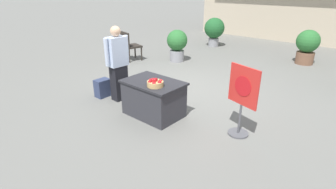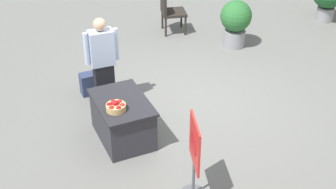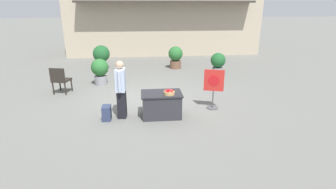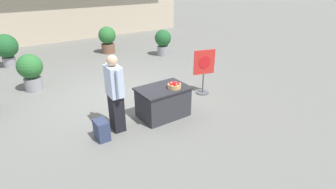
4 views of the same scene
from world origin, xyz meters
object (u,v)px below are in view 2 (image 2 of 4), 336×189
(apple_basket, at_px, (116,106))
(backpack, at_px, (90,84))
(patio_chair, at_px, (170,10))
(potted_plant_near_left, at_px, (236,21))
(person_visitor, at_px, (103,62))
(poster_board, at_px, (194,157))
(display_table, at_px, (123,120))

(apple_basket, xyz_separation_m, backpack, (-1.77, 0.05, -0.57))
(patio_chair, distance_m, potted_plant_near_left, 1.64)
(person_visitor, distance_m, potted_plant_near_left, 3.55)
(apple_basket, relative_size, poster_board, 0.24)
(person_visitor, relative_size, potted_plant_near_left, 1.56)
(display_table, relative_size, patio_chair, 1.18)
(potted_plant_near_left, bearing_deg, patio_chair, -141.72)
(potted_plant_near_left, bearing_deg, apple_basket, -56.11)
(poster_board, bearing_deg, patio_chair, -94.58)
(display_table, height_order, person_visitor, person_visitor)
(backpack, relative_size, patio_chair, 0.43)
(apple_basket, height_order, potted_plant_near_left, potted_plant_near_left)
(person_visitor, bearing_deg, apple_basket, -6.28)
(backpack, bearing_deg, display_table, 3.90)
(display_table, height_order, apple_basket, apple_basket)
(backpack, xyz_separation_m, patio_chair, (-1.93, 2.53, 0.35))
(display_table, relative_size, poster_board, 0.94)
(person_visitor, bearing_deg, display_table, -0.00)
(apple_basket, bearing_deg, poster_board, 22.55)
(backpack, xyz_separation_m, potted_plant_near_left, (-0.64, 3.54, 0.40))
(display_table, distance_m, patio_chair, 4.26)
(potted_plant_near_left, bearing_deg, display_table, -57.25)
(poster_board, xyz_separation_m, patio_chair, (-5.15, 1.98, -0.12))
(apple_basket, xyz_separation_m, potted_plant_near_left, (-2.42, 3.60, -0.17))
(person_visitor, relative_size, backpack, 3.96)
(apple_basket, distance_m, poster_board, 1.57)
(display_table, bearing_deg, patio_chair, 145.28)
(patio_chair, bearing_deg, display_table, -110.63)
(person_visitor, xyz_separation_m, poster_board, (2.79, 0.38, -0.16))
(potted_plant_near_left, bearing_deg, poster_board, -37.80)
(backpack, relative_size, potted_plant_near_left, 0.39)
(person_visitor, bearing_deg, backpack, -155.36)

